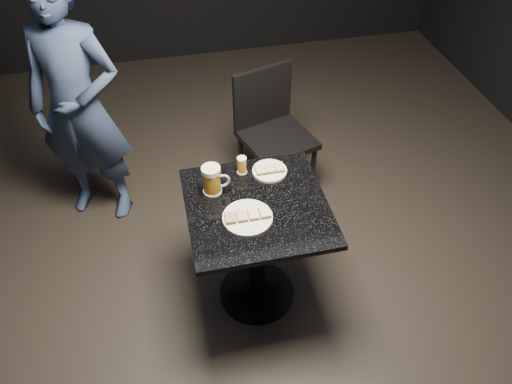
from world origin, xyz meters
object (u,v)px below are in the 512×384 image
Objects in this scene: plate_large at (248,218)px; chair at (272,127)px; patron at (78,107)px; beer_mug at (212,180)px; beer_tumbler at (242,165)px; table at (257,237)px; plate_small at (270,171)px.

chair is (0.38, 1.02, -0.25)m from plate_large.
beer_mug is at bearing -29.73° from patron.
beer_mug is at bearing -146.71° from beer_tumbler.
patron is 1.34m from table.
beer_tumbler is at bearing -19.02° from patron.
plate_large is 1.32m from patron.
plate_large is at bearing -31.54° from patron.
patron reaches higher than beer_mug.
plate_small is at bearing -15.84° from patron.
table is 0.40m from beer_mug.
plate_small is 1.17× the size of beer_mug.
beer_tumbler is at bearing 33.29° from beer_mug.
plate_large is 0.27m from beer_mug.
patron reaches higher than table.
beer_tumbler is 0.82m from chair.
patron is 10.42× the size of beer_mug.
chair is at bearing 19.67° from patron.
patron is at bearing 140.23° from beer_tumbler.
beer_mug is 1.00m from chair.
beer_mug reaches higher than chair.
chair is (1.19, -0.02, -0.32)m from patron.
plate_small is 0.15m from beer_tumbler.
plate_large is 1.32× the size of plate_small.
plate_small is at bearing 59.11° from plate_large.
plate_small is 1.24m from patron.
plate_large is at bearing -96.94° from beer_tumbler.
plate_small is 0.11× the size of patron.
beer_mug is at bearing -165.20° from plate_small.
beer_mug is (-0.20, 0.14, 0.32)m from table.
table is 4.75× the size of beer_mug.
plate_large is 0.27m from table.
chair reaches higher than table.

